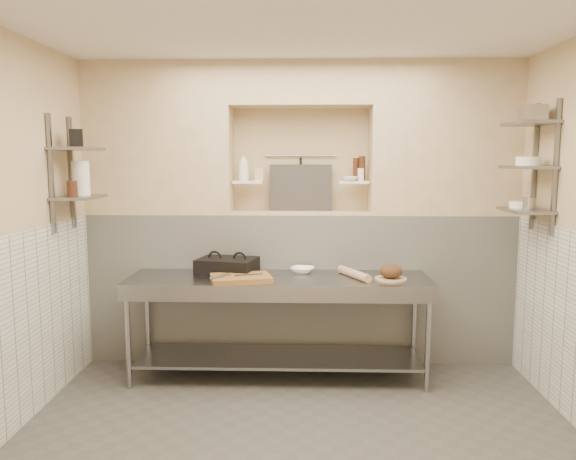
{
  "coord_description": "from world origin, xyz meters",
  "views": [
    {
      "loc": [
        0.04,
        -3.56,
        1.91
      ],
      "look_at": [
        -0.09,
        0.9,
        1.35
      ],
      "focal_mm": 35.0,
      "sensor_mm": 36.0,
      "label": 1
    }
  ],
  "objects_px": {
    "rolling_pin": "(354,274)",
    "jug_left": "(81,178)",
    "bowl_alcove": "(350,179)",
    "bottle_soap": "(244,167)",
    "cutting_board": "(241,278)",
    "panini_press": "(227,266)",
    "mixing_bowl": "(303,270)",
    "bread_loaf": "(391,271)",
    "prep_table": "(278,307)"
  },
  "relations": [
    {
      "from": "rolling_pin",
      "to": "jug_left",
      "type": "xyz_separation_m",
      "value": [
        -2.31,
        -0.09,
        0.82
      ]
    },
    {
      "from": "bowl_alcove",
      "to": "bottle_soap",
      "type": "bearing_deg",
      "value": 177.69
    },
    {
      "from": "bottle_soap",
      "to": "cutting_board",
      "type": "bearing_deg",
      "value": -86.24
    },
    {
      "from": "panini_press",
      "to": "mixing_bowl",
      "type": "xyz_separation_m",
      "value": [
        0.67,
        0.05,
        -0.04
      ]
    },
    {
      "from": "bread_loaf",
      "to": "rolling_pin",
      "type": "bearing_deg",
      "value": 166.88
    },
    {
      "from": "panini_press",
      "to": "jug_left",
      "type": "bearing_deg",
      "value": -155.15
    },
    {
      "from": "jug_left",
      "to": "rolling_pin",
      "type": "bearing_deg",
      "value": 2.2
    },
    {
      "from": "rolling_pin",
      "to": "bottle_soap",
      "type": "bearing_deg",
      "value": 150.99
    },
    {
      "from": "bread_loaf",
      "to": "jug_left",
      "type": "height_order",
      "value": "jug_left"
    },
    {
      "from": "rolling_pin",
      "to": "bowl_alcove",
      "type": "height_order",
      "value": "bowl_alcove"
    },
    {
      "from": "cutting_board",
      "to": "mixing_bowl",
      "type": "distance_m",
      "value": 0.62
    },
    {
      "from": "rolling_pin",
      "to": "bottle_soap",
      "type": "height_order",
      "value": "bottle_soap"
    },
    {
      "from": "bread_loaf",
      "to": "bottle_soap",
      "type": "bearing_deg",
      "value": 154.37
    },
    {
      "from": "prep_table",
      "to": "bottle_soap",
      "type": "height_order",
      "value": "bottle_soap"
    },
    {
      "from": "mixing_bowl",
      "to": "bread_loaf",
      "type": "height_order",
      "value": "bread_loaf"
    },
    {
      "from": "bowl_alcove",
      "to": "jug_left",
      "type": "xyz_separation_m",
      "value": [
        -2.3,
        -0.61,
        0.02
      ]
    },
    {
      "from": "bottle_soap",
      "to": "bowl_alcove",
      "type": "distance_m",
      "value": 1.01
    },
    {
      "from": "bread_loaf",
      "to": "jug_left",
      "type": "bearing_deg",
      "value": -179.62
    },
    {
      "from": "panini_press",
      "to": "jug_left",
      "type": "relative_size",
      "value": 1.97
    },
    {
      "from": "rolling_pin",
      "to": "jug_left",
      "type": "relative_size",
      "value": 1.61
    },
    {
      "from": "prep_table",
      "to": "cutting_board",
      "type": "distance_m",
      "value": 0.44
    },
    {
      "from": "bread_loaf",
      "to": "bowl_alcove",
      "type": "bearing_deg",
      "value": 117.58
    },
    {
      "from": "rolling_pin",
      "to": "bowl_alcove",
      "type": "relative_size",
      "value": 3.41
    },
    {
      "from": "jug_left",
      "to": "prep_table",
      "type": "bearing_deg",
      "value": 2.71
    },
    {
      "from": "prep_table",
      "to": "cutting_board",
      "type": "relative_size",
      "value": 5.27
    },
    {
      "from": "bread_loaf",
      "to": "bowl_alcove",
      "type": "relative_size",
      "value": 1.43
    },
    {
      "from": "prep_table",
      "to": "bread_loaf",
      "type": "height_order",
      "value": "bread_loaf"
    },
    {
      "from": "prep_table",
      "to": "bowl_alcove",
      "type": "xyz_separation_m",
      "value": [
        0.65,
        0.53,
        1.09
      ]
    },
    {
      "from": "cutting_board",
      "to": "bowl_alcove",
      "type": "bearing_deg",
      "value": 34.97
    },
    {
      "from": "prep_table",
      "to": "bread_loaf",
      "type": "xyz_separation_m",
      "value": [
        0.96,
        -0.06,
        0.33
      ]
    },
    {
      "from": "jug_left",
      "to": "cutting_board",
      "type": "bearing_deg",
      "value": -2.7
    },
    {
      "from": "rolling_pin",
      "to": "bread_loaf",
      "type": "relative_size",
      "value": 2.39
    },
    {
      "from": "rolling_pin",
      "to": "bottle_soap",
      "type": "xyz_separation_m",
      "value": [
        -1.01,
        0.56,
        0.91
      ]
    },
    {
      "from": "cutting_board",
      "to": "bread_loaf",
      "type": "distance_m",
      "value": 1.27
    },
    {
      "from": "cutting_board",
      "to": "panini_press",
      "type": "bearing_deg",
      "value": 117.21
    },
    {
      "from": "bread_loaf",
      "to": "jug_left",
      "type": "distance_m",
      "value": 2.73
    },
    {
      "from": "prep_table",
      "to": "jug_left",
      "type": "xyz_separation_m",
      "value": [
        -1.65,
        -0.08,
        1.11
      ]
    },
    {
      "from": "prep_table",
      "to": "bottle_soap",
      "type": "xyz_separation_m",
      "value": [
        -0.35,
        0.57,
        1.2
      ]
    },
    {
      "from": "prep_table",
      "to": "rolling_pin",
      "type": "xyz_separation_m",
      "value": [
        0.65,
        0.01,
        0.29
      ]
    },
    {
      "from": "jug_left",
      "to": "panini_press",
      "type": "bearing_deg",
      "value": 11.57
    },
    {
      "from": "mixing_bowl",
      "to": "bottle_soap",
      "type": "height_order",
      "value": "bottle_soap"
    },
    {
      "from": "bread_loaf",
      "to": "jug_left",
      "type": "relative_size",
      "value": 0.67
    },
    {
      "from": "panini_press",
      "to": "cutting_board",
      "type": "relative_size",
      "value": 1.15
    },
    {
      "from": "cutting_board",
      "to": "prep_table",
      "type": "bearing_deg",
      "value": 24.82
    },
    {
      "from": "cutting_board",
      "to": "bowl_alcove",
      "type": "height_order",
      "value": "bowl_alcove"
    },
    {
      "from": "panini_press",
      "to": "bread_loaf",
      "type": "xyz_separation_m",
      "value": [
        1.42,
        -0.23,
        0.01
      ]
    },
    {
      "from": "panini_press",
      "to": "bottle_soap",
      "type": "bearing_deg",
      "value": 87.81
    },
    {
      "from": "prep_table",
      "to": "mixing_bowl",
      "type": "height_order",
      "value": "mixing_bowl"
    },
    {
      "from": "bread_loaf",
      "to": "bottle_soap",
      "type": "xyz_separation_m",
      "value": [
        -1.31,
        0.63,
        0.87
      ]
    },
    {
      "from": "prep_table",
      "to": "bottle_soap",
      "type": "bearing_deg",
      "value": 121.88
    }
  ]
}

